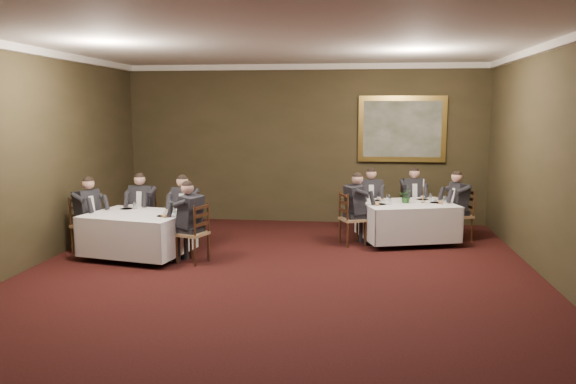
% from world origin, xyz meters
% --- Properties ---
extents(ground, '(10.00, 10.00, 0.00)m').
position_xyz_m(ground, '(0.00, 0.00, 0.00)').
color(ground, black).
rests_on(ground, ground).
extents(ceiling, '(8.00, 10.00, 0.10)m').
position_xyz_m(ceiling, '(0.00, 0.00, 3.50)').
color(ceiling, silver).
rests_on(ceiling, back_wall).
extents(back_wall, '(8.00, 0.10, 3.50)m').
position_xyz_m(back_wall, '(0.00, 5.00, 1.75)').
color(back_wall, '#312D18').
rests_on(back_wall, ground).
extents(front_wall, '(8.00, 0.10, 3.50)m').
position_xyz_m(front_wall, '(0.00, -5.00, 1.75)').
color(front_wall, '#312D18').
rests_on(front_wall, ground).
extents(crown_molding, '(8.00, 10.00, 0.12)m').
position_xyz_m(crown_molding, '(0.00, 0.00, 3.44)').
color(crown_molding, white).
rests_on(crown_molding, back_wall).
extents(table_main, '(2.00, 1.73, 0.67)m').
position_xyz_m(table_main, '(2.13, 3.19, 0.45)').
color(table_main, '#321B0E').
rests_on(table_main, ground).
extents(table_second, '(1.88, 1.57, 0.67)m').
position_xyz_m(table_second, '(-2.53, 1.52, 0.45)').
color(table_second, '#321B0E').
rests_on(table_second, ground).
extents(chair_main_backleft, '(0.49, 0.48, 1.00)m').
position_xyz_m(chair_main_backleft, '(1.45, 3.89, 0.28)').
color(chair_main_backleft, '#94744B').
rests_on(chair_main_backleft, ground).
extents(diner_main_backleft, '(0.46, 0.53, 1.35)m').
position_xyz_m(diner_main_backleft, '(1.45, 3.88, 0.51)').
color(diner_main_backleft, black).
rests_on(diner_main_backleft, chair_main_backleft).
extents(chair_main_backright, '(0.51, 0.49, 1.00)m').
position_xyz_m(chair_main_backright, '(2.32, 4.15, 0.28)').
color(chair_main_backright, '#94744B').
rests_on(chair_main_backright, ground).
extents(diner_main_backright, '(0.48, 0.54, 1.35)m').
position_xyz_m(diner_main_backright, '(2.32, 4.14, 0.51)').
color(diner_main_backright, black).
rests_on(diner_main_backright, chair_main_backright).
extents(chair_main_endleft, '(0.56, 0.57, 1.00)m').
position_xyz_m(chair_main_endleft, '(1.10, 2.88, 0.28)').
color(chair_main_endleft, '#94744B').
rests_on(chair_main_endleft, ground).
extents(diner_main_endleft, '(0.60, 0.56, 1.35)m').
position_xyz_m(diner_main_endleft, '(1.11, 2.88, 0.51)').
color(diner_main_endleft, black).
rests_on(diner_main_endleft, chair_main_endleft).
extents(chair_main_endright, '(0.54, 0.55, 1.00)m').
position_xyz_m(chair_main_endright, '(3.16, 3.49, 0.28)').
color(chair_main_endright, '#94744B').
rests_on(chair_main_endright, ground).
extents(diner_main_endright, '(0.58, 0.53, 1.35)m').
position_xyz_m(diner_main_endright, '(3.15, 3.49, 0.51)').
color(diner_main_endright, black).
rests_on(diner_main_endright, chair_main_endright).
extents(chair_sec_backleft, '(0.45, 0.43, 1.00)m').
position_xyz_m(chair_sec_backleft, '(-2.80, 2.44, 0.28)').
color(chair_sec_backleft, '#94744B').
rests_on(chair_sec_backleft, ground).
extents(diner_sec_backleft, '(0.43, 0.49, 1.35)m').
position_xyz_m(diner_sec_backleft, '(-2.80, 2.43, 0.51)').
color(diner_sec_backleft, black).
rests_on(diner_sec_backleft, chair_sec_backleft).
extents(chair_sec_backright, '(0.48, 0.47, 1.00)m').
position_xyz_m(chair_sec_backright, '(-1.92, 2.27, 0.28)').
color(chair_sec_backright, '#94744B').
rests_on(chair_sec_backright, ground).
extents(diner_sec_backright, '(0.45, 0.52, 1.35)m').
position_xyz_m(diner_sec_backright, '(-1.92, 2.25, 0.51)').
color(diner_sec_backright, black).
rests_on(diner_sec_backright, chair_sec_backright).
extents(chair_sec_endright, '(0.54, 0.56, 1.00)m').
position_xyz_m(chair_sec_endright, '(-1.50, 1.31, 0.28)').
color(chair_sec_endright, '#94744B').
rests_on(chair_sec_endright, ground).
extents(diner_sec_endright, '(0.59, 0.54, 1.35)m').
position_xyz_m(diner_sec_endright, '(-1.51, 1.31, 0.51)').
color(diner_sec_endright, black).
rests_on(diner_sec_endright, chair_sec_endright).
extents(chair_sec_endleft, '(0.55, 0.57, 1.00)m').
position_xyz_m(chair_sec_endleft, '(-3.56, 1.73, 0.28)').
color(chair_sec_endleft, '#94744B').
rests_on(chair_sec_endleft, ground).
extents(diner_sec_endleft, '(0.60, 0.55, 1.35)m').
position_xyz_m(diner_sec_endleft, '(-3.55, 1.72, 0.51)').
color(diner_sec_endleft, black).
rests_on(diner_sec_endleft, chair_sec_endleft).
extents(centerpiece, '(0.31, 0.29, 0.28)m').
position_xyz_m(centerpiece, '(2.11, 3.18, 0.90)').
color(centerpiece, '#2D5926').
rests_on(centerpiece, table_main).
extents(candlestick, '(0.07, 0.07, 0.47)m').
position_xyz_m(candlestick, '(2.43, 3.22, 0.94)').
color(candlestick, '#BB8339').
rests_on(candlestick, table_main).
extents(place_setting_table_main, '(0.33, 0.31, 0.14)m').
position_xyz_m(place_setting_table_main, '(1.65, 3.42, 0.80)').
color(place_setting_table_main, white).
rests_on(place_setting_table_main, table_main).
extents(place_setting_table_second, '(0.33, 0.31, 0.14)m').
position_xyz_m(place_setting_table_second, '(-2.84, 1.97, 0.80)').
color(place_setting_table_second, white).
rests_on(place_setting_table_second, table_second).
extents(painting, '(1.88, 0.09, 1.43)m').
position_xyz_m(painting, '(2.13, 4.94, 2.10)').
color(painting, '#BD9445').
rests_on(painting, back_wall).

